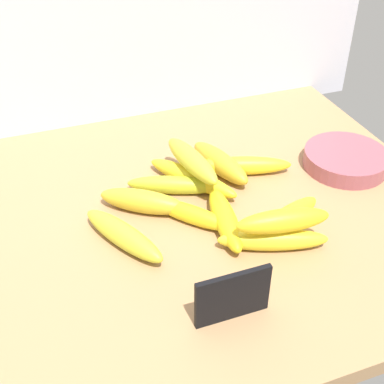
# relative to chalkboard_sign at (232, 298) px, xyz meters

# --- Properties ---
(counter_top) EXTENTS (1.10, 0.76, 0.03)m
(counter_top) POSITION_rel_chalkboard_sign_xyz_m (-0.05, 0.24, -0.05)
(counter_top) COLOR #A37A51
(counter_top) RESTS_ON ground
(chalkboard_sign) EXTENTS (0.11, 0.02, 0.08)m
(chalkboard_sign) POSITION_rel_chalkboard_sign_xyz_m (0.00, 0.00, 0.00)
(chalkboard_sign) COLOR black
(chalkboard_sign) RESTS_ON counter_top
(fruit_bowl) EXTENTS (0.17, 0.17, 0.03)m
(fruit_bowl) POSITION_rel_chalkboard_sign_xyz_m (0.37, 0.27, -0.02)
(fruit_bowl) COLOR #984D59
(fruit_bowl) RESTS_ON counter_top
(banana_0) EXTENTS (0.06, 0.17, 0.04)m
(banana_0) POSITION_rel_chalkboard_sign_xyz_m (0.07, 0.18, -0.02)
(banana_0) COLOR yellow
(banana_0) RESTS_ON counter_top
(banana_1) EXTENTS (0.13, 0.14, 0.03)m
(banana_1) POSITION_rel_chalkboard_sign_xyz_m (0.02, 0.22, -0.02)
(banana_1) COLOR yellow
(banana_1) RESTS_ON counter_top
(banana_2) EXTENTS (0.08, 0.17, 0.04)m
(banana_2) POSITION_rel_chalkboard_sign_xyz_m (0.12, 0.34, -0.02)
(banana_2) COLOR gold
(banana_2) RESTS_ON counter_top
(banana_3) EXTENTS (0.15, 0.12, 0.04)m
(banana_3) POSITION_rel_chalkboard_sign_xyz_m (-0.05, 0.27, -0.02)
(banana_3) COLOR gold
(banana_3) RESTS_ON counter_top
(banana_4) EXTENTS (0.12, 0.18, 0.04)m
(banana_4) POSITION_rel_chalkboard_sign_xyz_m (-0.11, 0.20, -0.02)
(banana_4) COLOR gold
(banana_4) RESTS_ON counter_top
(banana_5) EXTENTS (0.17, 0.10, 0.04)m
(banana_5) POSITION_rel_chalkboard_sign_xyz_m (0.16, 0.15, -0.02)
(banana_5) COLOR yellow
(banana_5) RESTS_ON counter_top
(banana_6) EXTENTS (0.20, 0.10, 0.04)m
(banana_6) POSITION_rel_chalkboard_sign_xyz_m (0.16, 0.32, -0.02)
(banana_6) COLOR yellow
(banana_6) RESTS_ON counter_top
(banana_7) EXTENTS (0.14, 0.18, 0.04)m
(banana_7) POSITION_rel_chalkboard_sign_xyz_m (0.06, 0.32, -0.02)
(banana_7) COLOR yellow
(banana_7) RESTS_ON counter_top
(banana_8) EXTENTS (0.18, 0.10, 0.03)m
(banana_8) POSITION_rel_chalkboard_sign_xyz_m (0.02, 0.31, -0.02)
(banana_8) COLOR gold
(banana_8) RESTS_ON counter_top
(banana_9) EXTENTS (0.18, 0.09, 0.04)m
(banana_9) POSITION_rel_chalkboard_sign_xyz_m (0.12, 0.11, -0.02)
(banana_9) COLOR yellow
(banana_9) RESTS_ON counter_top
(banana_10) EXTENTS (0.16, 0.06, 0.04)m
(banana_10) POSITION_rel_chalkboard_sign_xyz_m (0.13, 0.11, 0.02)
(banana_10) COLOR yellow
(banana_10) RESTS_ON banana_9
(banana_11) EXTENTS (0.07, 0.17, 0.04)m
(banana_11) POSITION_rel_chalkboard_sign_xyz_m (0.06, 0.32, 0.02)
(banana_11) COLOR gold
(banana_11) RESTS_ON banana_7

